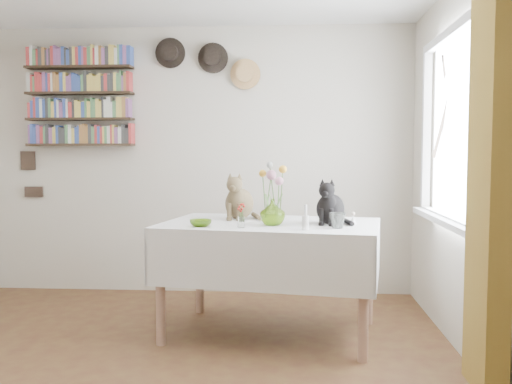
# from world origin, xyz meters

# --- Properties ---
(room) EXTENTS (4.08, 4.58, 2.58)m
(room) POSITION_xyz_m (0.00, 0.00, 1.25)
(room) COLOR brown
(room) RESTS_ON ground
(window) EXTENTS (0.12, 1.52, 1.32)m
(window) POSITION_xyz_m (1.97, 0.80, 1.40)
(window) COLOR white
(window) RESTS_ON room
(curtain) EXTENTS (0.12, 0.38, 2.10)m
(curtain) POSITION_xyz_m (1.90, -0.12, 1.15)
(curtain) COLOR brown
(curtain) RESTS_ON room
(dining_table) EXTENTS (1.68, 1.23, 0.82)m
(dining_table) POSITION_xyz_m (0.74, 1.01, 0.62)
(dining_table) COLOR white
(dining_table) RESTS_ON room
(tabby_cat) EXTENTS (0.29, 0.34, 0.36)m
(tabby_cat) POSITION_xyz_m (0.49, 1.24, 1.00)
(tabby_cat) COLOR olive
(tabby_cat) RESTS_ON dining_table
(black_cat) EXTENTS (0.29, 0.33, 0.33)m
(black_cat) POSITION_xyz_m (1.16, 0.96, 0.99)
(black_cat) COLOR black
(black_cat) RESTS_ON dining_table
(flower_vase) EXTENTS (0.19, 0.19, 0.19)m
(flower_vase) POSITION_xyz_m (0.76, 0.85, 0.91)
(flower_vase) COLOR #9DC93A
(flower_vase) RESTS_ON dining_table
(green_bowl) EXTENTS (0.16, 0.16, 0.05)m
(green_bowl) POSITION_xyz_m (0.27, 0.75, 0.85)
(green_bowl) COLOR #9DC93A
(green_bowl) RESTS_ON dining_table
(drinking_glass) EXTENTS (0.13, 0.13, 0.10)m
(drinking_glass) POSITION_xyz_m (1.20, 0.72, 0.87)
(drinking_glass) COLOR white
(drinking_glass) RESTS_ON dining_table
(candlestick) EXTENTS (0.05, 0.05, 0.17)m
(candlestick) POSITION_xyz_m (0.98, 0.63, 0.88)
(candlestick) COLOR white
(candlestick) RESTS_ON dining_table
(berry_jar) EXTENTS (0.05, 0.05, 0.19)m
(berry_jar) POSITION_xyz_m (0.55, 0.71, 0.91)
(berry_jar) COLOR white
(berry_jar) RESTS_ON dining_table
(porcelain_figurine) EXTENTS (0.05, 0.05, 0.09)m
(porcelain_figurine) POSITION_xyz_m (1.32, 0.93, 0.86)
(porcelain_figurine) COLOR white
(porcelain_figurine) RESTS_ON dining_table
(flower_bouquet) EXTENTS (0.17, 0.12, 0.39)m
(flower_bouquet) POSITION_xyz_m (0.76, 0.87, 1.16)
(flower_bouquet) COLOR #4C7233
(flower_bouquet) RESTS_ON flower_vase
(bookshelf_unit) EXTENTS (1.00, 0.16, 0.91)m
(bookshelf_unit) POSITION_xyz_m (-1.10, 2.16, 1.84)
(bookshelf_unit) COLOR #302216
(bookshelf_unit) RESTS_ON room
(wall_hats) EXTENTS (0.98, 0.09, 0.48)m
(wall_hats) POSITION_xyz_m (0.12, 2.19, 2.17)
(wall_hats) COLOR black
(wall_hats) RESTS_ON room
(wall_art_plaques) EXTENTS (0.21, 0.02, 0.44)m
(wall_art_plaques) POSITION_xyz_m (-1.63, 2.23, 1.12)
(wall_art_plaques) COLOR #38281E
(wall_art_plaques) RESTS_ON room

